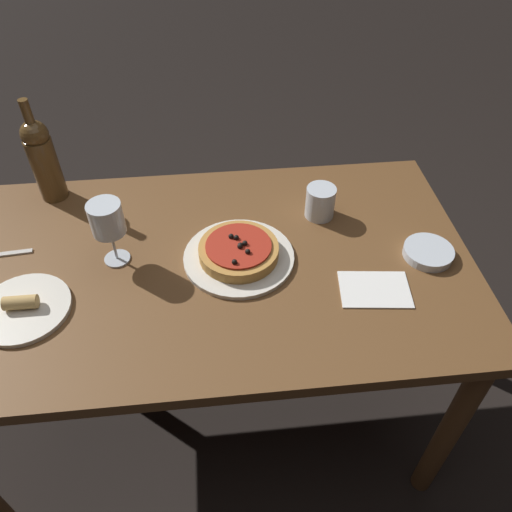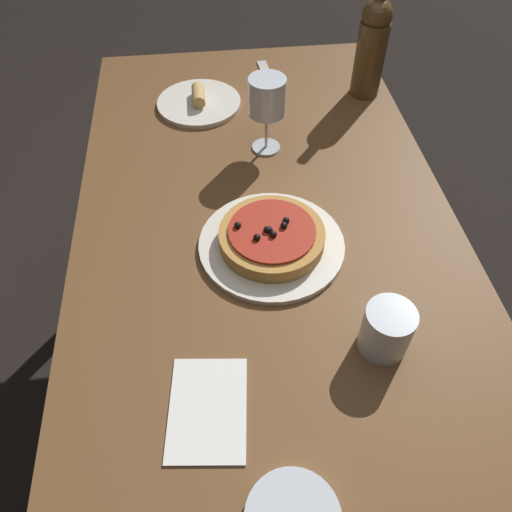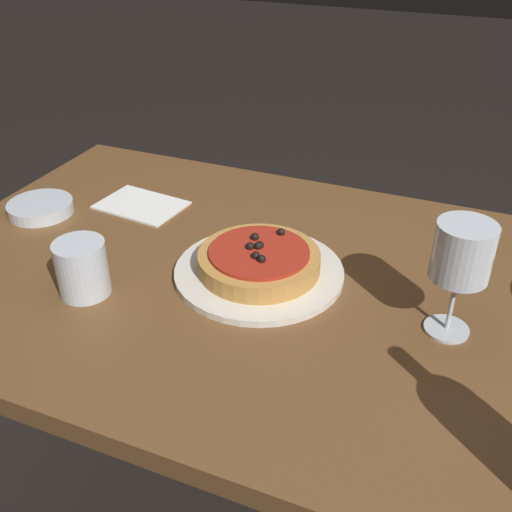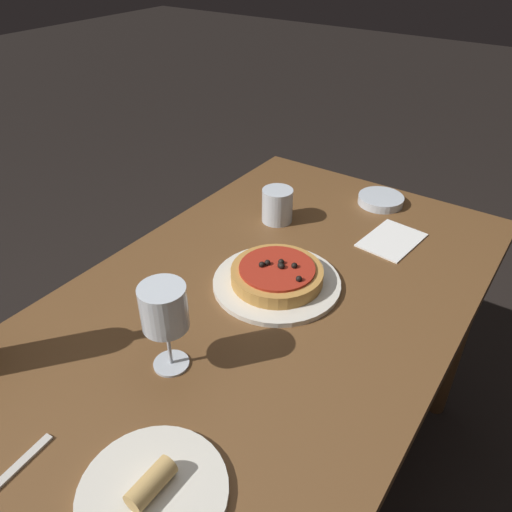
{
  "view_description": "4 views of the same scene",
  "coord_description": "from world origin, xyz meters",
  "px_view_note": "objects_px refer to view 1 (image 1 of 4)",
  "views": [
    {
      "loc": [
        -0.05,
        0.93,
        1.68
      ],
      "look_at": [
        -0.14,
        0.05,
        0.81
      ],
      "focal_mm": 35.0,
      "sensor_mm": 36.0,
      "label": 1
    },
    {
      "loc": [
        -0.75,
        0.11,
        1.5
      ],
      "look_at": [
        -0.15,
        0.04,
        0.8
      ],
      "focal_mm": 35.0,
      "sensor_mm": 36.0,
      "label": 2
    },
    {
      "loc": [
        0.23,
        -0.79,
        1.33
      ],
      "look_at": [
        -0.11,
        0.01,
        0.79
      ],
      "focal_mm": 42.0,
      "sensor_mm": 36.0,
      "label": 3
    },
    {
      "loc": [
        0.67,
        0.47,
        1.45
      ],
      "look_at": [
        -0.05,
        -0.02,
        0.86
      ],
      "focal_mm": 35.0,
      "sensor_mm": 36.0,
      "label": 4
    }
  ],
  "objects_px": {
    "dining_table": "(204,286)",
    "wine_glass": "(107,220)",
    "pizza": "(239,251)",
    "dinner_plate": "(239,258)",
    "water_cup": "(320,202)",
    "wine_bottle": "(43,158)",
    "side_plate": "(23,308)",
    "side_bowl": "(428,252)"
  },
  "relations": [
    {
      "from": "pizza",
      "to": "water_cup",
      "type": "height_order",
      "value": "water_cup"
    },
    {
      "from": "dining_table",
      "to": "wine_bottle",
      "type": "distance_m",
      "value": 0.59
    },
    {
      "from": "side_plate",
      "to": "side_bowl",
      "type": "bearing_deg",
      "value": -175.4
    },
    {
      "from": "water_cup",
      "to": "wine_bottle",
      "type": "bearing_deg",
      "value": -12.49
    },
    {
      "from": "dining_table",
      "to": "wine_glass",
      "type": "height_order",
      "value": "wine_glass"
    },
    {
      "from": "pizza",
      "to": "water_cup",
      "type": "bearing_deg",
      "value": -146.91
    },
    {
      "from": "wine_glass",
      "to": "water_cup",
      "type": "height_order",
      "value": "wine_glass"
    },
    {
      "from": "wine_bottle",
      "to": "side_plate",
      "type": "xyz_separation_m",
      "value": [
        -0.01,
        0.45,
        -0.12
      ]
    },
    {
      "from": "dinner_plate",
      "to": "wine_glass",
      "type": "xyz_separation_m",
      "value": [
        0.32,
        -0.03,
        0.13
      ]
    },
    {
      "from": "dining_table",
      "to": "water_cup",
      "type": "relative_size",
      "value": 15.31
    },
    {
      "from": "wine_bottle",
      "to": "side_plate",
      "type": "height_order",
      "value": "wine_bottle"
    },
    {
      "from": "pizza",
      "to": "side_plate",
      "type": "height_order",
      "value": "pizza"
    },
    {
      "from": "dinner_plate",
      "to": "wine_glass",
      "type": "relative_size",
      "value": 1.6
    },
    {
      "from": "wine_glass",
      "to": "side_plate",
      "type": "xyz_separation_m",
      "value": [
        0.2,
        0.15,
        -0.13
      ]
    },
    {
      "from": "dinner_plate",
      "to": "pizza",
      "type": "distance_m",
      "value": 0.02
    },
    {
      "from": "water_cup",
      "to": "side_bowl",
      "type": "distance_m",
      "value": 0.32
    },
    {
      "from": "wine_glass",
      "to": "side_bowl",
      "type": "xyz_separation_m",
      "value": [
        -0.81,
        0.07,
        -0.12
      ]
    },
    {
      "from": "dining_table",
      "to": "side_bowl",
      "type": "bearing_deg",
      "value": 176.14
    },
    {
      "from": "wine_glass",
      "to": "wine_bottle",
      "type": "bearing_deg",
      "value": -54.57
    },
    {
      "from": "pizza",
      "to": "wine_bottle",
      "type": "distance_m",
      "value": 0.63
    },
    {
      "from": "pizza",
      "to": "wine_glass",
      "type": "bearing_deg",
      "value": -6.07
    },
    {
      "from": "side_plate",
      "to": "wine_glass",
      "type": "bearing_deg",
      "value": -143.24
    },
    {
      "from": "side_plate",
      "to": "wine_bottle",
      "type": "bearing_deg",
      "value": -89.14
    },
    {
      "from": "side_bowl",
      "to": "wine_bottle",
      "type": "bearing_deg",
      "value": -19.69
    },
    {
      "from": "wine_glass",
      "to": "side_bowl",
      "type": "bearing_deg",
      "value": 175.05
    },
    {
      "from": "wine_bottle",
      "to": "dining_table",
      "type": "bearing_deg",
      "value": 142.8
    },
    {
      "from": "dinner_plate",
      "to": "water_cup",
      "type": "height_order",
      "value": "water_cup"
    },
    {
      "from": "dining_table",
      "to": "side_plate",
      "type": "distance_m",
      "value": 0.45
    },
    {
      "from": "pizza",
      "to": "wine_glass",
      "type": "xyz_separation_m",
      "value": [
        0.32,
        -0.03,
        0.1
      ]
    },
    {
      "from": "dinner_plate",
      "to": "side_bowl",
      "type": "height_order",
      "value": "side_bowl"
    },
    {
      "from": "water_cup",
      "to": "pizza",
      "type": "bearing_deg",
      "value": 33.09
    },
    {
      "from": "wine_bottle",
      "to": "side_bowl",
      "type": "height_order",
      "value": "wine_bottle"
    },
    {
      "from": "dining_table",
      "to": "wine_bottle",
      "type": "height_order",
      "value": "wine_bottle"
    },
    {
      "from": "dinner_plate",
      "to": "wine_glass",
      "type": "bearing_deg",
      "value": -6.05
    },
    {
      "from": "wine_glass",
      "to": "water_cup",
      "type": "distance_m",
      "value": 0.58
    },
    {
      "from": "pizza",
      "to": "water_cup",
      "type": "relative_size",
      "value": 2.24
    },
    {
      "from": "side_plate",
      "to": "pizza",
      "type": "bearing_deg",
      "value": -167.17
    },
    {
      "from": "dining_table",
      "to": "dinner_plate",
      "type": "relative_size",
      "value": 4.9
    },
    {
      "from": "dining_table",
      "to": "pizza",
      "type": "relative_size",
      "value": 6.83
    },
    {
      "from": "dinner_plate",
      "to": "water_cup",
      "type": "bearing_deg",
      "value": -146.92
    },
    {
      "from": "dinner_plate",
      "to": "water_cup",
      "type": "xyz_separation_m",
      "value": [
        -0.24,
        -0.16,
        0.04
      ]
    },
    {
      "from": "water_cup",
      "to": "side_plate",
      "type": "xyz_separation_m",
      "value": [
        0.77,
        0.28,
        -0.04
      ]
    }
  ]
}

